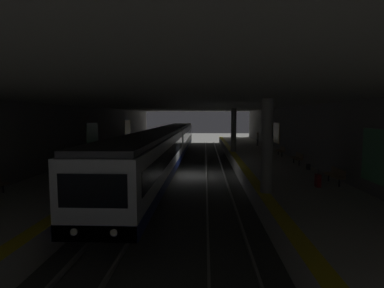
{
  "coord_description": "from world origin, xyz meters",
  "views": [
    {
      "loc": [
        -23.66,
        -1.35,
        4.77
      ],
      "look_at": [
        11.99,
        0.2,
        1.44
      ],
      "focal_mm": 28.01,
      "sensor_mm": 36.0,
      "label": 1
    }
  ],
  "objects_px": {
    "metro_train": "(168,145)",
    "trash_bin": "(64,167)",
    "bench_left_mid": "(298,157)",
    "backpack_on_floor": "(308,167)",
    "bench_left_near": "(335,174)",
    "bench_left_far": "(281,150)",
    "bench_right_mid": "(69,160)",
    "pillar_far": "(234,130)",
    "bench_right_far": "(130,140)",
    "person_waiting_near": "(257,139)",
    "suitcase_rolling": "(318,181)",
    "person_walking_mid": "(272,145)",
    "pillar_near": "(267,146)",
    "person_standing_far": "(135,141)"
  },
  "relations": [
    {
      "from": "bench_left_near",
      "to": "person_walking_mid",
      "type": "height_order",
      "value": "person_walking_mid"
    },
    {
      "from": "bench_left_near",
      "to": "person_waiting_near",
      "type": "height_order",
      "value": "person_waiting_near"
    },
    {
      "from": "bench_right_mid",
      "to": "person_standing_far",
      "type": "relative_size",
      "value": 1.09
    },
    {
      "from": "metro_train",
      "to": "bench_left_near",
      "type": "relative_size",
      "value": 22.93
    },
    {
      "from": "bench_right_mid",
      "to": "pillar_far",
      "type": "bearing_deg",
      "value": -51.39
    },
    {
      "from": "metro_train",
      "to": "bench_left_mid",
      "type": "height_order",
      "value": "metro_train"
    },
    {
      "from": "bench_left_far",
      "to": "person_standing_far",
      "type": "bearing_deg",
      "value": 70.45
    },
    {
      "from": "bench_right_mid",
      "to": "bench_left_mid",
      "type": "bearing_deg",
      "value": -82.79
    },
    {
      "from": "bench_left_far",
      "to": "trash_bin",
      "type": "height_order",
      "value": "bench_left_far"
    },
    {
      "from": "metro_train",
      "to": "person_walking_mid",
      "type": "bearing_deg",
      "value": -80.18
    },
    {
      "from": "suitcase_rolling",
      "to": "backpack_on_floor",
      "type": "bearing_deg",
      "value": -13.66
    },
    {
      "from": "pillar_near",
      "to": "bench_right_mid",
      "type": "bearing_deg",
      "value": 62.75
    },
    {
      "from": "bench_left_mid",
      "to": "backpack_on_floor",
      "type": "xyz_separation_m",
      "value": [
        -2.4,
        -0.02,
        -0.32
      ]
    },
    {
      "from": "pillar_near",
      "to": "bench_left_mid",
      "type": "relative_size",
      "value": 2.68
    },
    {
      "from": "bench_right_mid",
      "to": "person_walking_mid",
      "type": "bearing_deg",
      "value": -60.97
    },
    {
      "from": "bench_right_far",
      "to": "person_standing_far",
      "type": "height_order",
      "value": "person_standing_far"
    },
    {
      "from": "bench_left_far",
      "to": "bench_right_mid",
      "type": "height_order",
      "value": "same"
    },
    {
      "from": "pillar_near",
      "to": "bench_left_near",
      "type": "bearing_deg",
      "value": -64.24
    },
    {
      "from": "pillar_near",
      "to": "bench_right_mid",
      "type": "distance_m",
      "value": 14.6
    },
    {
      "from": "bench_right_far",
      "to": "suitcase_rolling",
      "type": "relative_size",
      "value": 1.76
    },
    {
      "from": "bench_left_far",
      "to": "person_standing_far",
      "type": "height_order",
      "value": "person_standing_far"
    },
    {
      "from": "bench_right_mid",
      "to": "trash_bin",
      "type": "relative_size",
      "value": 2.0
    },
    {
      "from": "bench_right_far",
      "to": "bench_right_mid",
      "type": "bearing_deg",
      "value": 180.0
    },
    {
      "from": "person_standing_far",
      "to": "bench_left_far",
      "type": "bearing_deg",
      "value": -109.55
    },
    {
      "from": "bench_left_far",
      "to": "suitcase_rolling",
      "type": "height_order",
      "value": "suitcase_rolling"
    },
    {
      "from": "metro_train",
      "to": "trash_bin",
      "type": "xyz_separation_m",
      "value": [
        -9.78,
        5.6,
        -0.55
      ]
    },
    {
      "from": "person_waiting_near",
      "to": "person_walking_mid",
      "type": "bearing_deg",
      "value": -178.77
    },
    {
      "from": "bench_left_near",
      "to": "bench_left_mid",
      "type": "relative_size",
      "value": 1.0
    },
    {
      "from": "bench_right_mid",
      "to": "person_waiting_near",
      "type": "height_order",
      "value": "person_waiting_near"
    },
    {
      "from": "person_standing_far",
      "to": "backpack_on_floor",
      "type": "height_order",
      "value": "person_standing_far"
    },
    {
      "from": "pillar_far",
      "to": "bench_right_far",
      "type": "relative_size",
      "value": 2.68
    },
    {
      "from": "bench_left_mid",
      "to": "person_waiting_near",
      "type": "xyz_separation_m",
      "value": [
        14.51,
        0.57,
        0.38
      ]
    },
    {
      "from": "pillar_near",
      "to": "person_walking_mid",
      "type": "distance_m",
      "value": 16.39
    },
    {
      "from": "trash_bin",
      "to": "person_walking_mid",
      "type": "bearing_deg",
      "value": -53.99
    },
    {
      "from": "person_walking_mid",
      "to": "bench_left_far",
      "type": "bearing_deg",
      "value": -168.43
    },
    {
      "from": "trash_bin",
      "to": "pillar_far",
      "type": "bearing_deg",
      "value": -43.93
    },
    {
      "from": "metro_train",
      "to": "bench_right_far",
      "type": "height_order",
      "value": "metro_train"
    },
    {
      "from": "bench_left_near",
      "to": "trash_bin",
      "type": "bearing_deg",
      "value": 82.01
    },
    {
      "from": "pillar_far",
      "to": "bench_left_far",
      "type": "bearing_deg",
      "value": -126.27
    },
    {
      "from": "bench_left_near",
      "to": "bench_left_far",
      "type": "distance_m",
      "value": 11.84
    },
    {
      "from": "person_walking_mid",
      "to": "pillar_far",
      "type": "bearing_deg",
      "value": 74.53
    },
    {
      "from": "person_waiting_near",
      "to": "trash_bin",
      "type": "relative_size",
      "value": 1.96
    },
    {
      "from": "metro_train",
      "to": "bench_left_near",
      "type": "distance_m",
      "value": 16.16
    },
    {
      "from": "pillar_near",
      "to": "bench_right_far",
      "type": "distance_m",
      "value": 27.7
    },
    {
      "from": "pillar_near",
      "to": "suitcase_rolling",
      "type": "bearing_deg",
      "value": -66.91
    },
    {
      "from": "pillar_near",
      "to": "metro_train",
      "type": "height_order",
      "value": "pillar_near"
    },
    {
      "from": "person_waiting_near",
      "to": "person_walking_mid",
      "type": "height_order",
      "value": "person_waiting_near"
    },
    {
      "from": "metro_train",
      "to": "bench_right_far",
      "type": "distance_m",
      "value": 12.16
    },
    {
      "from": "pillar_far",
      "to": "person_standing_far",
      "type": "xyz_separation_m",
      "value": [
        2.3,
        10.95,
        -1.43
      ]
    },
    {
      "from": "bench_left_near",
      "to": "bench_right_mid",
      "type": "relative_size",
      "value": 1.0
    }
  ]
}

